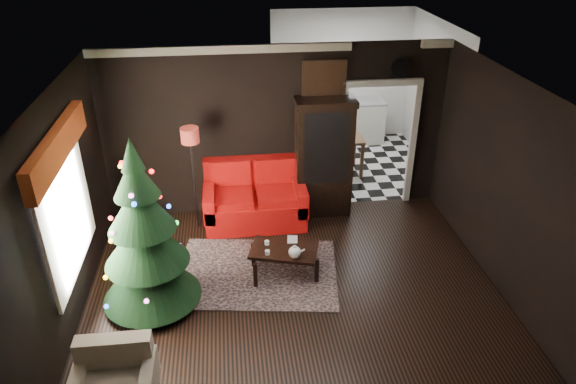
{
  "coord_description": "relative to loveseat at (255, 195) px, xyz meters",
  "views": [
    {
      "loc": [
        -0.76,
        -5.32,
        4.55
      ],
      "look_at": [
        0.0,
        0.9,
        1.15
      ],
      "focal_mm": 32.56,
      "sensor_mm": 36.0,
      "label": 1
    }
  ],
  "objects": [
    {
      "name": "floor",
      "position": [
        0.4,
        -2.05,
        -0.5
      ],
      "size": [
        5.5,
        5.5,
        0.0
      ],
      "primitive_type": "plane",
      "color": "black",
      "rests_on": "ground"
    },
    {
      "name": "ceiling",
      "position": [
        0.4,
        -2.05,
        2.3
      ],
      "size": [
        5.5,
        5.5,
        0.0
      ],
      "primitive_type": "plane",
      "rotation": [
        3.14,
        0.0,
        0.0
      ],
      "color": "white",
      "rests_on": "ground"
    },
    {
      "name": "wall_back",
      "position": [
        0.4,
        0.45,
        0.9
      ],
      "size": [
        5.5,
        0.0,
        5.5
      ],
      "primitive_type": "plane",
      "rotation": [
        1.57,
        0.0,
        0.0
      ],
      "color": "black",
      "rests_on": "ground"
    },
    {
      "name": "wall_front",
      "position": [
        0.4,
        -4.55,
        0.9
      ],
      "size": [
        5.5,
        0.0,
        5.5
      ],
      "primitive_type": "plane",
      "rotation": [
        -1.57,
        0.0,
        0.0
      ],
      "color": "black",
      "rests_on": "ground"
    },
    {
      "name": "wall_left",
      "position": [
        -2.35,
        -2.05,
        0.9
      ],
      "size": [
        0.0,
        5.5,
        5.5
      ],
      "primitive_type": "plane",
      "rotation": [
        1.57,
        0.0,
        1.57
      ],
      "color": "black",
      "rests_on": "ground"
    },
    {
      "name": "wall_right",
      "position": [
        3.15,
        -2.05,
        0.9
      ],
      "size": [
        0.0,
        5.5,
        5.5
      ],
      "primitive_type": "plane",
      "rotation": [
        1.57,
        0.0,
        -1.57
      ],
      "color": "black",
      "rests_on": "ground"
    },
    {
      "name": "doorway",
      "position": [
        2.1,
        0.45,
        0.55
      ],
      "size": [
        1.1,
        0.1,
        2.1
      ],
      "primitive_type": null,
      "color": "#EFE7CD",
      "rests_on": "ground"
    },
    {
      "name": "left_window",
      "position": [
        -2.31,
        -1.85,
        0.95
      ],
      "size": [
        0.05,
        1.6,
        1.4
      ],
      "primitive_type": "cube",
      "color": "white",
      "rests_on": "wall_left"
    },
    {
      "name": "valance",
      "position": [
        -2.23,
        -1.85,
        1.77
      ],
      "size": [
        0.12,
        2.1,
        0.35
      ],
      "primitive_type": "cube",
      "color": "#AA3D17",
      "rests_on": "wall_left"
    },
    {
      "name": "kitchen_floor",
      "position": [
        2.1,
        1.95,
        -0.5
      ],
      "size": [
        3.0,
        3.0,
        0.0
      ],
      "primitive_type": "plane",
      "color": "white",
      "rests_on": "ground"
    },
    {
      "name": "kitchen_window",
      "position": [
        2.1,
        3.4,
        1.2
      ],
      "size": [
        0.7,
        0.06,
        0.7
      ],
      "primitive_type": "cube",
      "color": "white",
      "rests_on": "ground"
    },
    {
      "name": "rug",
      "position": [
        -0.08,
        -1.38,
        -0.49
      ],
      "size": [
        2.46,
        1.95,
        0.01
      ],
      "primitive_type": "cube",
      "rotation": [
        0.0,
        0.0,
        -0.15
      ],
      "color": "#5A3B53",
      "rests_on": "ground"
    },
    {
      "name": "loveseat",
      "position": [
        0.0,
        0.0,
        0.0
      ],
      "size": [
        1.7,
        0.9,
        1.0
      ],
      "primitive_type": null,
      "color": "maroon",
      "rests_on": "ground"
    },
    {
      "name": "curio_cabinet",
      "position": [
        1.15,
        0.22,
        0.45
      ],
      "size": [
        0.9,
        0.45,
        1.9
      ],
      "primitive_type": null,
      "color": "black",
      "rests_on": "ground"
    },
    {
      "name": "floor_lamp",
      "position": [
        -0.94,
        -0.03,
        0.33
      ],
      "size": [
        0.33,
        0.33,
        1.77
      ],
      "primitive_type": null,
      "rotation": [
        0.0,
        0.0,
        0.13
      ],
      "color": "black",
      "rests_on": "ground"
    },
    {
      "name": "christmas_tree",
      "position": [
        -1.46,
        -1.85,
        0.55
      ],
      "size": [
        1.33,
        1.33,
        2.4
      ],
      "primitive_type": null,
      "rotation": [
        0.0,
        0.0,
        0.06
      ],
      "color": "black",
      "rests_on": "ground"
    },
    {
      "name": "coffee_table",
      "position": [
        0.31,
        -1.45,
        -0.28
      ],
      "size": [
        1.03,
        0.78,
        0.41
      ],
      "primitive_type": null,
      "rotation": [
        0.0,
        0.0,
        -0.29
      ],
      "color": "#36200D",
      "rests_on": "rug"
    },
    {
      "name": "teapot",
      "position": [
        0.43,
        -1.67,
        0.01
      ],
      "size": [
        0.2,
        0.2,
        0.18
      ],
      "primitive_type": null,
      "rotation": [
        0.0,
        0.0,
        0.06
      ],
      "color": "white",
      "rests_on": "coffee_table"
    },
    {
      "name": "cup_a",
      "position": [
        0.08,
        -1.31,
        -0.05
      ],
      "size": [
        0.08,
        0.08,
        0.06
      ],
      "primitive_type": "cylinder",
      "rotation": [
        0.0,
        0.0,
        0.28
      ],
      "color": "white",
      "rests_on": "coffee_table"
    },
    {
      "name": "cup_b",
      "position": [
        0.07,
        -1.55,
        -0.05
      ],
      "size": [
        0.09,
        0.09,
        0.06
      ],
      "primitive_type": "cylinder",
      "rotation": [
        0.0,
        0.0,
        -0.36
      ],
      "color": "silver",
      "rests_on": "coffee_table"
    },
    {
      "name": "book",
      "position": [
        0.38,
        -1.24,
        0.02
      ],
      "size": [
        0.14,
        0.03,
        0.19
      ],
      "primitive_type": "imported",
      "rotation": [
        0.0,
        0.0,
        -0.14
      ],
      "color": "#87715E",
      "rests_on": "coffee_table"
    },
    {
      "name": "wall_clock",
      "position": [
        2.35,
        0.4,
        1.88
      ],
      "size": [
        0.32,
        0.32,
        0.06
      ],
      "primitive_type": "cylinder",
      "color": "white",
      "rests_on": "wall_back"
    },
    {
      "name": "painting",
      "position": [
        1.15,
        0.41,
        1.75
      ],
      "size": [
        0.62,
        0.05,
        0.52
      ],
      "primitive_type": "cube",
      "color": "#9E653E",
      "rests_on": "wall_back"
    },
    {
      "name": "kitchen_counter",
      "position": [
        2.1,
        3.15,
        -0.05
      ],
      "size": [
        1.8,
        0.6,
        0.9
      ],
      "primitive_type": "cube",
      "color": "silver",
      "rests_on": "ground"
    },
    {
      "name": "kitchen_table",
      "position": [
        1.8,
        1.65,
        -0.12
      ],
      "size": [
        0.7,
        0.7,
        0.75
      ],
      "primitive_type": null,
      "color": "brown",
      "rests_on": "ground"
    }
  ]
}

